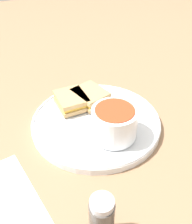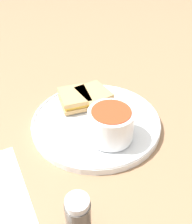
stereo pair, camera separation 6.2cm
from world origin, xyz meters
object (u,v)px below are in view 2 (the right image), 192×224
(sandwich_half_near, at_px, (94,96))
(sandwich_half_far, at_px, (74,99))
(soup_bowl, at_px, (111,124))
(spoon, at_px, (125,109))
(salt_shaker, at_px, (78,219))

(sandwich_half_near, height_order, sandwich_half_far, same)
(sandwich_half_far, bearing_deg, soup_bowl, -65.85)
(spoon, distance_m, sandwich_half_far, 0.13)
(spoon, bearing_deg, salt_shaker, 165.78)
(soup_bowl, xyz_separation_m, spoon, (0.06, 0.09, -0.03))
(soup_bowl, height_order, salt_shaker, salt_shaker)
(sandwich_half_near, bearing_deg, spoon, -37.72)
(spoon, distance_m, sandwich_half_near, 0.09)
(salt_shaker, bearing_deg, soup_bowl, 63.36)
(spoon, relative_size, salt_shaker, 1.04)
(sandwich_half_near, xyz_separation_m, salt_shaker, (-0.09, -0.34, 0.01))
(soup_bowl, height_order, sandwich_half_far, soup_bowl)
(soup_bowl, distance_m, salt_shaker, 0.22)
(soup_bowl, height_order, sandwich_half_near, soup_bowl)
(spoon, height_order, sandwich_half_near, sandwich_half_near)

